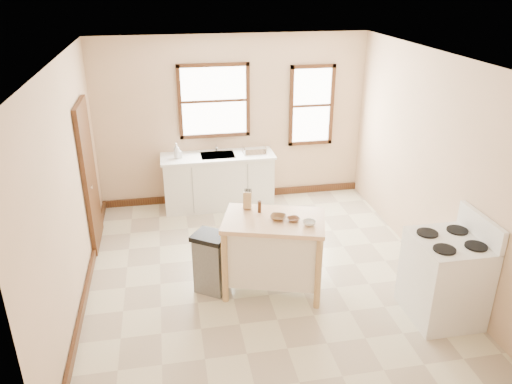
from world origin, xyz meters
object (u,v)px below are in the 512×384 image
dish_rack (254,151)px  knife_block (247,201)px  kitchen_island (273,254)px  pepper_grinder (259,207)px  bowl_b (293,219)px  bowl_a (278,218)px  gas_stove (446,268)px  bowl_c (309,223)px  soap_bottle_b (179,153)px  soap_bottle_a (177,151)px  trash_bin (211,263)px

dish_rack → knife_block: knife_block is taller
kitchen_island → pepper_grinder: (-0.14, 0.20, 0.57)m
dish_rack → bowl_b: size_ratio=2.53×
kitchen_island → bowl_b: (0.21, -0.09, 0.51)m
kitchen_island → bowl_a: bearing=-10.1°
kitchen_island → bowl_b: bearing=-6.1°
bowl_a → bowl_b: 0.18m
kitchen_island → gas_stove: 1.99m
kitchen_island → bowl_c: bearing=-14.6°
knife_block → bowl_a: knife_block is taller
knife_block → pepper_grinder: knife_block is taller
soap_bottle_b → kitchen_island: bearing=-92.0°
dish_rack → gas_stove: bearing=-77.7°
soap_bottle_a → trash_bin: (0.29, -2.41, -0.65)m
bowl_b → bowl_a: bearing=157.8°
dish_rack → knife_block: size_ratio=1.88×
bowl_a → bowl_b: bearing=-22.2°
dish_rack → kitchen_island: dish_rack is taller
dish_rack → knife_block: 2.24m
soap_bottle_b → knife_block: size_ratio=0.88×
dish_rack → trash_bin: dish_rack is taller
dish_rack → knife_block: (-0.49, -2.18, 0.12)m
soap_bottle_b → gas_stove: gas_stove is taller
soap_bottle_b → bowl_b: bearing=-88.7°
soap_bottle_a → knife_block: size_ratio=1.26×
soap_bottle_a → kitchen_island: (1.05, -2.51, -0.56)m
soap_bottle_b → kitchen_island: (1.01, -2.53, -0.52)m
pepper_grinder → bowl_c: bearing=-40.5°
soap_bottle_a → dish_rack: soap_bottle_a is taller
kitchen_island → bowl_b: 0.56m
knife_block → bowl_c: 0.85m
soap_bottle_b → kitchen_island: size_ratio=0.15×
pepper_grinder → gas_stove: size_ratio=0.12×
soap_bottle_a → bowl_b: (1.26, -2.61, -0.05)m
kitchen_island → pepper_grinder: bearing=141.2°
bowl_a → trash_bin: bowl_a is taller
soap_bottle_a → pepper_grinder: (0.91, -2.31, 0.01)m
bowl_b → trash_bin: 1.16m
knife_block → pepper_grinder: size_ratio=1.33×
dish_rack → pepper_grinder: size_ratio=2.51×
soap_bottle_a → pepper_grinder: size_ratio=1.69×
kitchen_island → trash_bin: 0.77m
bowl_a → gas_stove: bearing=-25.9°
soap_bottle_b → gas_stove: (2.80, -3.40, -0.38)m
pepper_grinder → trash_bin: bearing=-171.2°
soap_bottle_b → bowl_c: soap_bottle_b is taller
trash_bin → bowl_a: bearing=24.9°
bowl_b → gas_stove: 1.80m
pepper_grinder → bowl_a: size_ratio=0.78×
dish_rack → bowl_a: bearing=-106.5°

